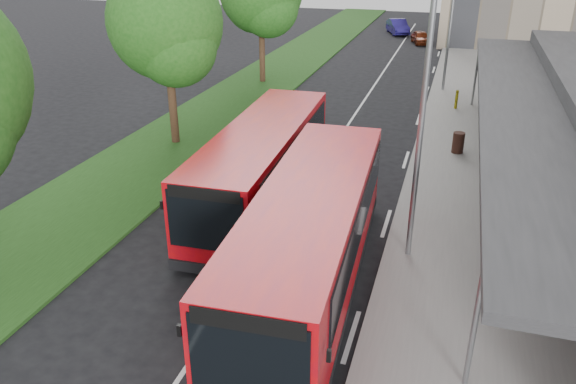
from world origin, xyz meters
name	(u,v)px	position (x,y,z in m)	size (l,w,h in m)	color
ground	(251,270)	(0.00, 0.00, 0.00)	(120.00, 120.00, 0.00)	black
pavement	(473,102)	(6.00, 20.00, 0.07)	(5.00, 80.00, 0.15)	gray
grass_verge	(257,85)	(-7.00, 20.00, 0.05)	(5.00, 80.00, 0.10)	#1E4014
lane_centre_line	(352,119)	(0.00, 15.00, 0.01)	(0.12, 70.00, 0.01)	silver
kerb_dashes	(423,104)	(3.30, 19.00, 0.01)	(0.12, 56.00, 0.01)	silver
tree_mid	(166,30)	(-7.01, 9.05, 5.04)	(4.85, 4.85, 7.80)	#362315
lamp_post_near	(420,103)	(4.12, 2.00, 4.72)	(1.44, 0.28, 8.00)	gray
lamp_post_far	(450,11)	(4.12, 22.00, 4.72)	(1.44, 0.28, 8.00)	gray
bus_main	(310,239)	(1.82, -0.36, 1.52)	(3.18, 10.59, 2.96)	red
bus_second	(262,166)	(-1.09, 4.16, 1.46)	(2.95, 10.18, 2.85)	red
litter_bin	(458,143)	(5.34, 11.14, 0.60)	(0.50, 0.50, 0.89)	#321B14
bollard	(456,99)	(5.06, 18.02, 0.65)	(0.16, 0.16, 1.00)	yellow
car_near	(421,37)	(1.51, 38.13, 0.54)	(1.29, 3.20, 1.09)	#61210D
car_far	(398,27)	(-1.04, 42.83, 0.68)	(1.43, 4.11, 1.35)	navy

